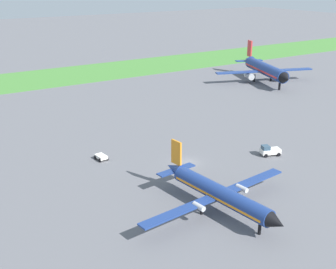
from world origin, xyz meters
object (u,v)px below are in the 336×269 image
object	(u,v)px
airplane_foreground_turboprop	(218,192)
baggage_cart_near_gate	(101,157)
pushback_tug_midfield	(270,151)
airplane_parked_jet_far	(265,69)

from	to	relation	value
airplane_foreground_turboprop	baggage_cart_near_gate	world-z (taller)	airplane_foreground_turboprop
airplane_foreground_turboprop	pushback_tug_midfield	world-z (taller)	airplane_foreground_turboprop
airplane_foreground_turboprop	pushback_tug_midfield	bearing A→B (deg)	111.13
airplane_parked_jet_far	pushback_tug_midfield	size ratio (longest dim) A/B	7.65
airplane_foreground_turboprop	pushback_tug_midfield	size ratio (longest dim) A/B	6.60
pushback_tug_midfield	baggage_cart_near_gate	bearing A→B (deg)	-8.80
baggage_cart_near_gate	pushback_tug_midfield	size ratio (longest dim) A/B	0.64
airplane_parked_jet_far	baggage_cart_near_gate	world-z (taller)	airplane_parked_jet_far
airplane_foreground_turboprop	pushback_tug_midfield	distance (m)	23.65
airplane_parked_jet_far	airplane_foreground_turboprop	world-z (taller)	airplane_parked_jet_far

